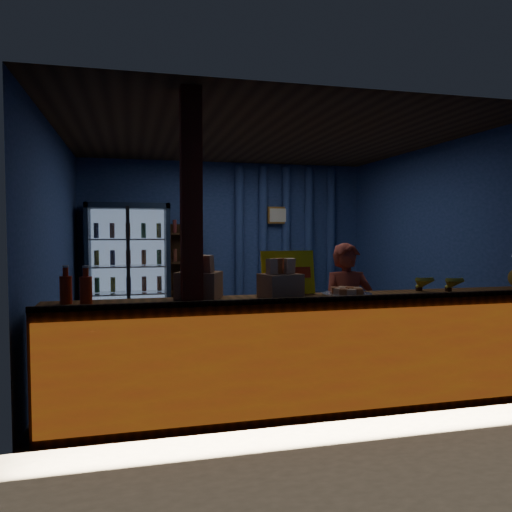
# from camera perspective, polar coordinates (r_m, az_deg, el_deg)

# --- Properties ---
(ground) EXTENTS (4.60, 4.60, 0.00)m
(ground) POSITION_cam_1_polar(r_m,az_deg,el_deg) (6.17, 0.50, -11.16)
(ground) COLOR #515154
(ground) RESTS_ON ground
(room_walls) EXTENTS (4.60, 4.60, 4.60)m
(room_walls) POSITION_cam_1_polar(r_m,az_deg,el_deg) (5.98, 0.51, 3.58)
(room_walls) COLOR navy
(room_walls) RESTS_ON ground
(counter) EXTENTS (4.40, 0.57, 0.99)m
(counter) POSITION_cam_1_polar(r_m,az_deg,el_deg) (4.28, 7.06, -10.96)
(counter) COLOR brown
(counter) RESTS_ON ground
(support_post) EXTENTS (0.16, 0.16, 2.60)m
(support_post) POSITION_cam_1_polar(r_m,az_deg,el_deg) (3.92, -7.38, -0.08)
(support_post) COLOR maroon
(support_post) RESTS_ON ground
(beverage_cooler) EXTENTS (1.20, 0.62, 1.90)m
(beverage_cooler) POSITION_cam_1_polar(r_m,az_deg,el_deg) (7.73, -14.37, -1.36)
(beverage_cooler) COLOR black
(beverage_cooler) RESTS_ON ground
(bottle_shelf) EXTENTS (0.50, 0.28, 1.60)m
(bottle_shelf) POSITION_cam_1_polar(r_m,az_deg,el_deg) (7.92, -8.18, -2.21)
(bottle_shelf) COLOR #352311
(bottle_shelf) RESTS_ON ground
(curtain_folds) EXTENTS (1.74, 0.14, 2.50)m
(curtain_folds) POSITION_cam_1_polar(r_m,az_deg,el_deg) (8.32, 3.47, 1.56)
(curtain_folds) COLOR navy
(curtain_folds) RESTS_ON room_walls
(framed_picture) EXTENTS (0.36, 0.04, 0.28)m
(framed_picture) POSITION_cam_1_polar(r_m,az_deg,el_deg) (8.23, 2.57, 4.68)
(framed_picture) COLOR gold
(framed_picture) RESTS_ON room_walls
(shopkeeper) EXTENTS (0.54, 0.40, 1.38)m
(shopkeeper) POSITION_cam_1_polar(r_m,az_deg,el_deg) (4.94, 10.40, -6.57)
(shopkeeper) COLOR #993729
(shopkeeper) RESTS_ON ground
(green_chair) EXTENTS (0.69, 0.70, 0.56)m
(green_chair) POSITION_cam_1_polar(r_m,az_deg,el_deg) (7.84, 8.45, -6.06)
(green_chair) COLOR #5FBE64
(green_chair) RESTS_ON ground
(side_table) EXTENTS (0.55, 0.43, 0.55)m
(side_table) POSITION_cam_1_polar(r_m,az_deg,el_deg) (7.78, 5.82, -6.47)
(side_table) COLOR #352311
(side_table) RESTS_ON ground
(yellow_sign) EXTENTS (0.48, 0.10, 0.38)m
(yellow_sign) POSITION_cam_1_polar(r_m,az_deg,el_deg) (4.33, 3.68, -1.90)
(yellow_sign) COLOR #FFF90D
(yellow_sign) RESTS_ON counter
(soda_bottles) EXTENTS (0.24, 0.17, 0.29)m
(soda_bottles) POSITION_cam_1_polar(r_m,az_deg,el_deg) (3.98, -19.90, -3.53)
(soda_bottles) COLOR red
(soda_bottles) RESTS_ON counter
(snack_box_left) EXTENTS (0.36, 0.32, 0.33)m
(snack_box_left) POSITION_cam_1_polar(r_m,az_deg,el_deg) (4.10, 2.81, -3.22)
(snack_box_left) COLOR #AD7B54
(snack_box_left) RESTS_ON counter
(snack_box_centre) EXTENTS (0.42, 0.39, 0.36)m
(snack_box_centre) POSITION_cam_1_polar(r_m,az_deg,el_deg) (4.09, -6.55, -3.09)
(snack_box_centre) COLOR #AD7B54
(snack_box_centre) RESTS_ON counter
(pastry_tray) EXTENTS (0.42, 0.42, 0.07)m
(pastry_tray) POSITION_cam_1_polar(r_m,az_deg,el_deg) (4.30, 10.35, -4.21)
(pastry_tray) COLOR silver
(pastry_tray) RESTS_ON counter
(banana_bunches) EXTENTS (0.45, 0.28, 0.15)m
(banana_bunches) POSITION_cam_1_polar(r_m,az_deg,el_deg) (4.81, 19.88, -2.95)
(banana_bunches) COLOR gold
(banana_bunches) RESTS_ON counter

